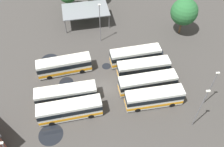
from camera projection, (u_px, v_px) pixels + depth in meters
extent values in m
plane|color=#383533|center=(106.00, 87.00, 46.34)|extent=(91.65, 91.65, 0.00)
cube|color=silver|center=(70.00, 110.00, 40.77)|extent=(10.85, 3.60, 3.11)
cube|color=beige|center=(69.00, 104.00, 39.55)|extent=(10.41, 3.36, 0.14)
cube|color=black|center=(70.00, 108.00, 40.39)|extent=(10.91, 3.65, 1.00)
cube|color=orange|center=(71.00, 113.00, 41.42)|extent=(10.91, 3.65, 0.62)
cube|color=black|center=(101.00, 102.00, 41.06)|extent=(0.28, 1.98, 1.15)
cylinder|color=black|center=(89.00, 106.00, 42.96)|extent=(1.03, 0.41, 1.00)
cylinder|color=black|center=(91.00, 116.00, 41.52)|extent=(1.03, 0.41, 1.00)
cylinder|color=black|center=(51.00, 112.00, 42.04)|extent=(1.03, 0.41, 1.00)
cylinder|color=black|center=(52.00, 123.00, 40.59)|extent=(1.03, 0.41, 1.00)
cube|color=silver|center=(66.00, 94.00, 42.89)|extent=(10.78, 3.36, 3.11)
cube|color=beige|center=(65.00, 89.00, 41.67)|extent=(10.34, 3.13, 0.14)
cube|color=black|center=(66.00, 93.00, 42.52)|extent=(10.83, 3.40, 1.00)
cube|color=orange|center=(67.00, 97.00, 43.54)|extent=(10.83, 3.40, 0.62)
cube|color=black|center=(96.00, 88.00, 43.10)|extent=(0.24, 1.98, 1.15)
cylinder|color=black|center=(85.00, 91.00, 45.04)|extent=(1.02, 0.39, 1.00)
cylinder|color=black|center=(86.00, 101.00, 43.58)|extent=(1.02, 0.39, 1.00)
cylinder|color=black|center=(49.00, 97.00, 44.22)|extent=(1.02, 0.39, 1.00)
cylinder|color=black|center=(49.00, 107.00, 42.77)|extent=(1.02, 0.39, 1.00)
cube|color=silver|center=(64.00, 66.00, 47.54)|extent=(10.58, 3.91, 3.11)
cube|color=beige|center=(63.00, 60.00, 46.33)|extent=(10.14, 3.66, 0.14)
cube|color=black|center=(64.00, 64.00, 47.17)|extent=(10.64, 3.96, 1.00)
cube|color=orange|center=(65.00, 69.00, 48.19)|extent=(10.64, 3.96, 0.62)
cube|color=black|center=(90.00, 59.00, 47.94)|extent=(0.35, 1.97, 1.15)
cylinder|color=black|center=(80.00, 64.00, 49.79)|extent=(1.03, 0.44, 1.00)
cylinder|color=black|center=(82.00, 71.00, 48.36)|extent=(1.03, 0.44, 1.00)
cylinder|color=black|center=(49.00, 69.00, 48.75)|extent=(1.03, 0.44, 1.00)
cylinder|color=black|center=(49.00, 77.00, 47.32)|extent=(1.03, 0.44, 1.00)
cube|color=silver|center=(154.00, 98.00, 42.42)|extent=(10.22, 3.15, 3.11)
cube|color=beige|center=(155.00, 92.00, 41.21)|extent=(9.80, 2.93, 0.14)
cube|color=black|center=(154.00, 96.00, 42.05)|extent=(10.27, 3.19, 1.00)
cube|color=orange|center=(153.00, 101.00, 43.07)|extent=(10.27, 3.19, 0.62)
cube|color=black|center=(182.00, 92.00, 42.55)|extent=(0.21, 1.98, 1.15)
cylinder|color=black|center=(168.00, 95.00, 44.52)|extent=(1.02, 0.37, 1.00)
cylinder|color=black|center=(172.00, 105.00, 43.06)|extent=(1.02, 0.37, 1.00)
cylinder|color=black|center=(135.00, 100.00, 43.81)|extent=(1.02, 0.37, 1.00)
cylinder|color=black|center=(138.00, 110.00, 42.35)|extent=(1.02, 0.37, 1.00)
cube|color=silver|center=(147.00, 83.00, 44.64)|extent=(10.73, 3.46, 3.11)
cube|color=beige|center=(148.00, 77.00, 43.43)|extent=(10.29, 3.23, 0.14)
cube|color=black|center=(148.00, 81.00, 44.27)|extent=(10.78, 3.51, 1.00)
cube|color=orange|center=(147.00, 86.00, 45.29)|extent=(10.78, 3.51, 0.62)
cube|color=black|center=(175.00, 76.00, 44.89)|extent=(0.26, 1.98, 1.15)
cylinder|color=black|center=(161.00, 80.00, 46.81)|extent=(1.03, 0.40, 1.00)
cylinder|color=black|center=(165.00, 89.00, 45.36)|extent=(1.03, 0.40, 1.00)
cylinder|color=black|center=(128.00, 86.00, 45.95)|extent=(1.03, 0.40, 1.00)
cylinder|color=black|center=(131.00, 95.00, 44.50)|extent=(1.03, 0.40, 1.00)
cube|color=silver|center=(143.00, 68.00, 47.12)|extent=(10.17, 3.23, 3.11)
cube|color=beige|center=(144.00, 62.00, 45.90)|extent=(9.76, 3.01, 0.14)
cube|color=black|center=(144.00, 66.00, 46.74)|extent=(10.23, 3.27, 1.00)
cube|color=orange|center=(143.00, 71.00, 47.77)|extent=(10.23, 3.27, 0.62)
cube|color=black|center=(169.00, 62.00, 47.27)|extent=(0.22, 1.98, 1.15)
cylinder|color=black|center=(156.00, 67.00, 49.23)|extent=(1.02, 0.38, 1.00)
cylinder|color=black|center=(159.00, 75.00, 47.77)|extent=(1.02, 0.38, 1.00)
cylinder|color=black|center=(126.00, 71.00, 48.49)|extent=(1.02, 0.38, 1.00)
cylinder|color=black|center=(129.00, 79.00, 47.03)|extent=(1.02, 0.38, 1.00)
cube|color=silver|center=(135.00, 56.00, 49.38)|extent=(10.31, 3.55, 3.11)
cube|color=beige|center=(136.00, 50.00, 48.16)|extent=(9.89, 3.31, 0.14)
cube|color=black|center=(135.00, 54.00, 49.00)|extent=(10.37, 3.59, 1.00)
cube|color=orange|center=(135.00, 59.00, 50.03)|extent=(10.37, 3.59, 0.62)
cube|color=black|center=(159.00, 50.00, 49.64)|extent=(0.28, 1.98, 1.15)
cylinder|color=black|center=(148.00, 55.00, 51.55)|extent=(1.03, 0.41, 1.00)
cylinder|color=black|center=(151.00, 62.00, 50.10)|extent=(1.03, 0.41, 1.00)
cylinder|color=black|center=(119.00, 59.00, 50.67)|extent=(1.03, 0.41, 1.00)
cylinder|color=black|center=(121.00, 67.00, 49.23)|extent=(1.03, 0.41, 1.00)
cube|color=slate|center=(85.00, 10.00, 57.04)|extent=(11.31, 7.81, 0.20)
cylinder|color=#59595B|center=(105.00, 7.00, 61.12)|extent=(0.20, 0.20, 3.54)
cylinder|color=#59595B|center=(109.00, 22.00, 57.06)|extent=(0.20, 0.20, 3.54)
cylinder|color=#59595B|center=(64.00, 11.00, 59.83)|extent=(0.20, 0.20, 3.54)
cylinder|color=#59595B|center=(66.00, 27.00, 55.77)|extent=(0.20, 0.20, 3.54)
cube|color=silver|center=(1.00, 143.00, 29.63)|extent=(0.56, 0.28, 0.20)
cylinder|color=slate|center=(199.00, 110.00, 37.57)|extent=(0.16, 0.16, 9.11)
cube|color=silver|center=(208.00, 91.00, 34.03)|extent=(0.56, 0.28, 0.20)
cylinder|color=slate|center=(100.00, 24.00, 51.85)|extent=(0.16, 0.16, 9.15)
cube|color=silver|center=(99.00, 5.00, 48.30)|extent=(0.56, 0.28, 0.20)
cylinder|color=slate|center=(210.00, 89.00, 40.99)|extent=(0.16, 0.16, 7.92)
cube|color=silver|center=(218.00, 73.00, 37.89)|extent=(0.56, 0.28, 0.20)
cylinder|color=brown|center=(69.00, 5.00, 62.86)|extent=(0.44, 0.44, 2.35)
cylinder|color=brown|center=(180.00, 27.00, 56.05)|extent=(0.44, 0.44, 3.17)
sphere|color=#235B2D|center=(184.00, 12.00, 52.99)|extent=(5.90, 5.90, 5.90)
cylinder|color=black|center=(50.00, 60.00, 51.19)|extent=(3.70, 3.70, 0.01)
cylinder|color=black|center=(106.00, 66.00, 49.98)|extent=(1.82, 1.82, 0.01)
cylinder|color=black|center=(154.00, 52.00, 52.69)|extent=(4.14, 4.14, 0.01)
cylinder|color=black|center=(66.00, 82.00, 47.12)|extent=(2.72, 2.72, 0.01)
cylinder|color=black|center=(51.00, 135.00, 39.78)|extent=(4.04, 4.04, 0.01)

